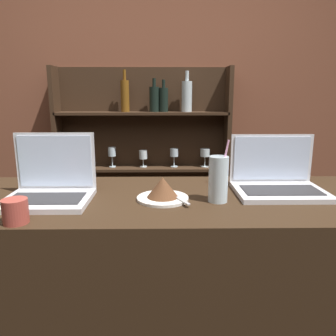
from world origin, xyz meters
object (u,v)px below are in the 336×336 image
(laptop_far, at_px, (277,181))
(laptop_near, at_px, (50,186))
(water_glass, at_px, (218,179))
(coffee_cup, at_px, (15,211))
(cake_plate, at_px, (163,190))

(laptop_far, bearing_deg, laptop_near, -174.20)
(water_glass, bearing_deg, coffee_cup, -162.97)
(laptop_near, bearing_deg, laptop_far, 5.80)
(cake_plate, relative_size, water_glass, 0.85)
(cake_plate, bearing_deg, water_glass, -6.11)
(laptop_near, distance_m, laptop_far, 0.84)
(laptop_near, distance_m, coffee_cup, 0.22)
(laptop_far, height_order, coffee_cup, laptop_far)
(water_glass, bearing_deg, laptop_far, 25.52)
(laptop_near, height_order, laptop_far, laptop_near)
(laptop_near, xyz_separation_m, cake_plate, (0.40, -0.01, -0.01))
(water_glass, bearing_deg, laptop_near, 176.86)
(water_glass, height_order, coffee_cup, water_glass)
(laptop_far, xyz_separation_m, water_glass, (-0.25, -0.12, 0.04))
(laptop_far, distance_m, water_glass, 0.27)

